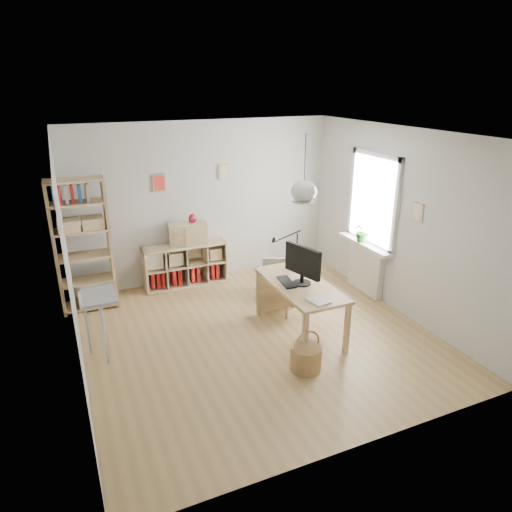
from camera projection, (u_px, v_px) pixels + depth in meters
name	position (u px, v px, depth m)	size (l,w,h in m)	color
ground	(258.00, 335.00, 6.28)	(4.50, 4.50, 0.00)	tan
room_shell	(304.00, 191.00, 5.64)	(4.50, 4.50, 4.50)	silver
window_unit	(374.00, 200.00, 7.06)	(0.07, 1.16, 1.46)	white
radiator	(366.00, 269.00, 7.46)	(0.10, 0.80, 0.80)	silver
windowsill	(365.00, 244.00, 7.29)	(0.22, 1.20, 0.06)	white
desk	(300.00, 290.00, 6.12)	(0.70, 1.50, 0.75)	tan
cube_shelf	(184.00, 267.00, 7.78)	(1.40, 0.38, 0.72)	tan
tall_bookshelf	(82.00, 241.00, 6.67)	(0.80, 0.38, 2.00)	tan
side_table	(94.00, 309.00, 5.58)	(0.40, 0.55, 0.85)	gray
chair	(292.00, 285.00, 6.80)	(0.40, 0.40, 0.75)	gray
wicker_basket	(306.00, 357.00, 5.48)	(0.38, 0.38, 0.53)	#9E6F47
storage_chest	(280.00, 286.00, 7.34)	(0.76, 0.80, 0.59)	silver
monitor	(303.00, 263.00, 5.97)	(0.24, 0.59, 0.53)	black
keyboard	(287.00, 282.00, 6.10)	(0.15, 0.41, 0.02)	black
task_lamp	(285.00, 246.00, 6.45)	(0.48, 0.18, 0.51)	black
yarn_ball	(293.00, 264.00, 6.52)	(0.15, 0.15, 0.15)	#540B1C
paper_tray	(318.00, 301.00, 5.57)	(0.21, 0.26, 0.03)	white
drawer_chest	(188.00, 234.00, 7.56)	(0.63, 0.29, 0.36)	tan
red_vase	(193.00, 218.00, 7.50)	(0.13, 0.13, 0.16)	maroon
potted_plant	(362.00, 231.00, 7.28)	(0.31, 0.27, 0.35)	#286B2A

